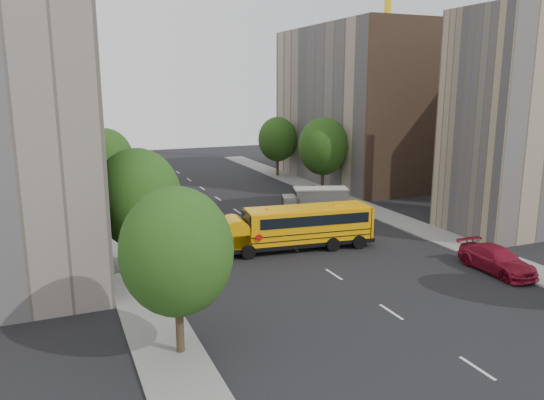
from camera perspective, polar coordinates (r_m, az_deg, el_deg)
ground at (r=40.00m, az=1.00°, el=-4.33°), size 120.00×120.00×0.00m
sidewalk_left at (r=41.81m, az=-16.50°, el=-4.02°), size 3.00×80.00×0.12m
sidewalk_right at (r=49.64m, az=10.84°, el=-1.17°), size 3.00×80.00×0.12m
lane_markings at (r=48.99m, az=-3.75°, el=-1.21°), size 0.15×64.00×0.01m
building_left_cream at (r=41.11m, az=-26.66°, el=9.00°), size 10.00×26.00×20.00m
building_left_redbrick at (r=63.25m, az=-25.24°, el=6.68°), size 10.00×15.00×13.00m
building_right_near at (r=45.46m, az=24.97°, el=7.46°), size 10.00×7.00×17.00m
building_right_far at (r=64.49m, az=8.58°, el=10.02°), size 10.00×22.00×18.00m
building_right_sidewall at (r=55.41m, az=14.59°, el=9.40°), size 10.10×0.30×18.00m
street_tree_0 at (r=22.57m, az=-10.21°, el=-5.51°), size 4.80×4.80×7.41m
street_tree_1 at (r=32.02m, az=-14.24°, el=0.20°), size 5.12×5.12×7.90m
street_tree_2 at (r=49.67m, az=-17.49°, el=4.09°), size 4.99×4.99×7.71m
street_tree_4 at (r=56.11m, az=5.52°, el=5.75°), size 5.25×5.25×8.10m
street_tree_5 at (r=66.89m, az=0.60°, el=6.55°), size 4.86×4.86×7.51m
school_bus at (r=37.49m, az=2.65°, el=-2.75°), size 11.14×3.72×3.08m
safari_truck at (r=47.24m, az=4.71°, el=-0.10°), size 6.18×3.82×2.50m
parked_car_0 at (r=30.51m, az=-10.27°, el=-8.57°), size 1.90×4.17×1.39m
parked_car_1 at (r=50.08m, az=-14.63°, el=-0.40°), size 1.86×4.73×1.53m
parked_car_2 at (r=61.43m, az=-17.00°, el=1.66°), size 2.33×4.72×1.29m
parked_car_3 at (r=36.04m, az=23.04°, el=-5.93°), size 2.30×5.45×1.57m
parked_car_4 at (r=53.88m, az=4.55°, el=0.78°), size 2.00×4.25×1.41m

